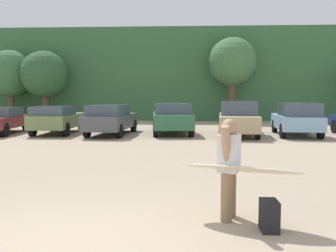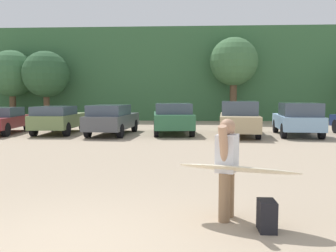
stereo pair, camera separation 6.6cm
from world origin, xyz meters
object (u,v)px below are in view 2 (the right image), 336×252
parked_car_maroon (1,120)px  parked_car_olive_green (58,119)px  person_adult (227,163)px  backpack_dropped (267,216)px  parked_car_tan (239,118)px  parked_car_dark_gray (112,119)px  surfboard_cream (238,169)px  parked_car_sky_blue (298,119)px  parked_car_forest_green (173,118)px

parked_car_maroon → parked_car_olive_green: parked_car_olive_green is taller
person_adult → backpack_dropped: (0.53, -0.49, -0.67)m
person_adult → parked_car_tan: bearing=-78.5°
parked_car_dark_gray → surfboard_cream: parked_car_dark_gray is taller
parked_car_olive_green → surfboard_cream: (7.36, -12.67, 0.06)m
person_adult → backpack_dropped: 0.99m
parked_car_sky_blue → parked_car_olive_green: bearing=93.8°
parked_car_dark_gray → parked_car_forest_green: (3.01, 0.54, 0.04)m
parked_car_sky_blue → person_adult: 13.01m
parked_car_olive_green → parked_car_maroon: bearing=90.8°
parked_car_olive_green → parked_car_dark_gray: parked_car_dark_gray is taller
parked_car_olive_green → parked_car_forest_green: size_ratio=0.95×
surfboard_cream → parked_car_dark_gray: bearing=-50.9°
parked_car_dark_gray → parked_car_tan: parked_car_tan is taller
surfboard_cream → parked_car_olive_green: bearing=-40.9°
parked_car_dark_gray → parked_car_sky_blue: 9.07m
parked_car_maroon → parked_car_olive_green: bearing=-93.3°
parked_car_forest_green → person_adult: (1.39, -12.76, 0.06)m
parked_car_forest_green → parked_car_tan: size_ratio=0.90×
parked_car_dark_gray → surfboard_cream: bearing=-155.7°
parked_car_tan → backpack_dropped: 12.81m
person_adult → parked_car_dark_gray: bearing=-50.1°
backpack_dropped → parked_car_maroon: bearing=129.7°
parked_car_maroon → surfboard_cream: size_ratio=2.29×
parked_car_forest_green → parked_car_olive_green: bearing=86.8°
parked_car_olive_green → person_adult: bearing=-150.8°
parked_car_sky_blue → surfboard_cream: bearing=165.5°
parked_car_maroon → parked_car_sky_blue: (14.89, -0.31, 0.12)m
parked_car_sky_blue → parked_car_dark_gray: bearing=95.2°
parked_car_dark_gray → backpack_dropped: size_ratio=10.35×
parked_car_tan → backpack_dropped: bearing=179.6°
parked_car_tan → parked_car_sky_blue: parked_car_tan is taller
parked_car_maroon → parked_car_forest_green: 8.84m
parked_car_sky_blue → person_adult: (-4.67, -12.14, 0.06)m
parked_car_olive_green → parked_car_sky_blue: bearing=-92.6°
parked_car_forest_green → backpack_dropped: (1.91, -13.26, -0.61)m
parked_car_tan → parked_car_sky_blue: (2.80, -0.08, -0.01)m
parked_car_dark_gray → parked_car_tan: (6.26, 0.00, 0.06)m
parked_car_forest_green → parked_car_tan: bearing=-104.8°
parked_car_forest_green → parked_car_sky_blue: bearing=-101.3°
parked_car_forest_green → parked_car_tan: parked_car_tan is taller
parked_car_olive_green → parked_car_forest_green: 5.84m
parked_car_forest_green → parked_car_tan: (3.26, -0.54, 0.02)m
parked_car_maroon → parked_car_tan: (12.09, -0.23, 0.14)m
parked_car_maroon → surfboard_cream: (10.36, -12.60, 0.11)m
person_adult → surfboard_cream: person_adult is taller
parked_car_maroon → parked_car_dark_gray: 5.83m
parked_car_maroon → backpack_dropped: (10.74, -12.95, -0.49)m
parked_car_tan → surfboard_cream: size_ratio=2.50×
parked_car_dark_gray → person_adult: 12.99m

